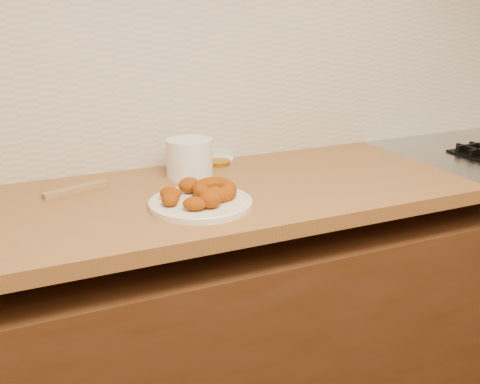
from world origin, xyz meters
name	(u,v)px	position (x,y,z in m)	size (l,w,h in m)	color
wall_back	(237,15)	(0.00, 2.00, 1.35)	(4.00, 0.02, 2.70)	#C0AD8E
base_cabinet	(278,333)	(0.00, 1.69, 0.39)	(3.60, 0.60, 0.77)	#482A18
butcher_block	(49,220)	(-0.65, 1.69, 0.88)	(2.30, 0.62, 0.04)	brown
backsplash	(239,65)	(0.00, 1.99, 1.20)	(3.60, 0.02, 0.60)	beige
donut_plate	(201,203)	(-0.29, 1.58, 0.91)	(0.26, 0.26, 0.01)	silver
ring_donut	(215,190)	(-0.25, 1.59, 0.93)	(0.11, 0.11, 0.04)	#863800
fried_dough_chunks	(194,195)	(-0.31, 1.57, 0.93)	(0.17, 0.19, 0.05)	#863800
plastic_tub	(189,158)	(-0.23, 1.83, 0.96)	(0.14, 0.14, 0.11)	white
tub_lid	(216,159)	(-0.09, 1.97, 0.90)	(0.11, 0.11, 0.01)	white
brass_jar_lid	(219,162)	(-0.10, 1.92, 0.91)	(0.08, 0.08, 0.01)	#B38919
wooden_utensil	(76,189)	(-0.56, 1.83, 0.91)	(0.19, 0.02, 0.01)	olive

